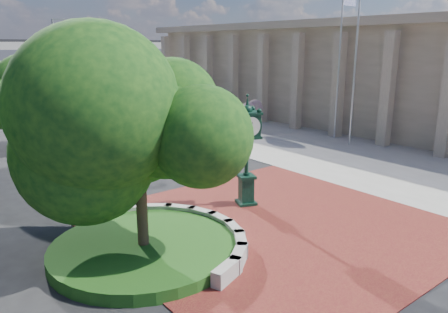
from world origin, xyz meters
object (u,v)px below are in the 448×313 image
street_lamp_near (59,63)px  flagpole_b (339,62)px  post_clock (247,146)px  flagpole_a (356,56)px  parked_car (50,101)px

street_lamp_near → flagpole_b: bearing=-54.9°
flagpole_b → street_lamp_near: flagpole_b is taller
post_clock → flagpole_b: (14.28, 6.28, 2.94)m
flagpole_a → post_clock: bearing=-162.3°
parked_car → flagpole_a: flagpole_a is taller
flagpole_a → street_lamp_near: size_ratio=1.32×
flagpole_b → street_lamp_near: 23.24m
post_clock → flagpole_b: 15.87m
parked_car → flagpole_b: bearing=-53.9°
parked_car → flagpole_b: size_ratio=0.40×
post_clock → flagpole_a: (13.25, 4.22, 3.39)m
flagpole_a → street_lamp_near: bearing=120.4°
flagpole_b → street_lamp_near: bearing=125.1°
parked_car → flagpole_a: bearing=-56.8°
post_clock → parked_car: post_clock is taller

